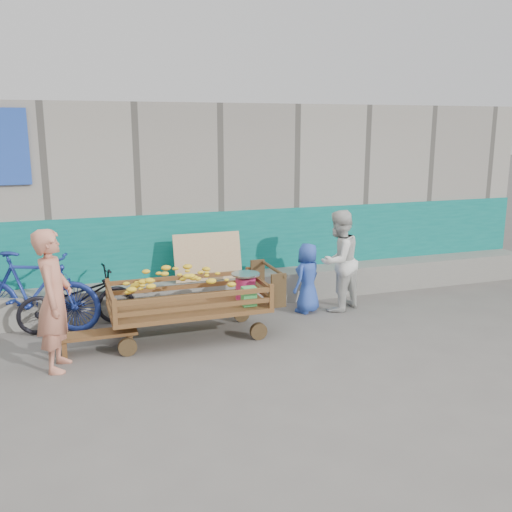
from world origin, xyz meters
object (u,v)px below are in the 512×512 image
object	(u,v)px
bench	(97,338)
bicycle_blue	(33,292)
woman	(338,261)
bicycle_dark	(77,299)
vendor_man	(54,300)
banana_cart	(185,291)
child	(307,278)

from	to	relation	value
bench	bicycle_blue	distance (m)	1.28
woman	bicycle_dark	distance (m)	3.71
bench	woman	world-z (taller)	woman
vendor_man	bicycle_dark	bearing A→B (deg)	0.43
banana_cart	bicycle_blue	distance (m)	2.04
banana_cart	vendor_man	xyz separation A→B (m)	(-1.56, -0.47, 0.17)
bench	woman	bearing A→B (deg)	8.50
woman	child	size ratio (longest dim) A/B	1.45
child	bicycle_dark	bearing A→B (deg)	-38.86
bench	vendor_man	bearing A→B (deg)	-140.43
bench	vendor_man	size ratio (longest dim) A/B	0.60
bicycle_dark	child	bearing A→B (deg)	-104.63
vendor_man	child	xyz separation A→B (m)	(3.46, 0.93, -0.28)
vendor_man	woman	size ratio (longest dim) A/B	1.07
banana_cart	child	distance (m)	1.96
bicycle_blue	child	bearing A→B (deg)	-72.91
bicycle_blue	bicycle_dark	bearing A→B (deg)	-73.49
bicycle_blue	woman	bearing A→B (deg)	-72.82
bench	bicycle_dark	distance (m)	0.97
banana_cart	bicycle_blue	xyz separation A→B (m)	(-1.84, 0.89, -0.08)
bicycle_dark	woman	bearing A→B (deg)	-104.55
woman	bicycle_blue	xyz separation A→B (m)	(-4.20, 0.47, -0.20)
child	vendor_man	bearing A→B (deg)	-17.33
child	bicycle_dark	world-z (taller)	child
woman	vendor_man	bearing A→B (deg)	-14.76
vendor_man	child	size ratio (longest dim) A/B	1.56
woman	child	distance (m)	0.52
banana_cart	bicycle_dark	size ratio (longest dim) A/B	1.40
bench	bicycle_blue	bearing A→B (deg)	125.88
woman	bicycle_blue	size ratio (longest dim) A/B	0.83
woman	bicycle_blue	distance (m)	4.24
banana_cart	child	size ratio (longest dim) A/B	2.11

